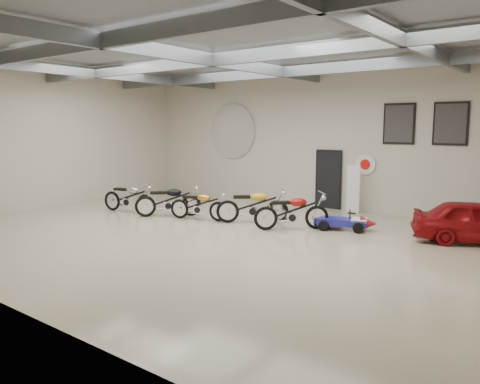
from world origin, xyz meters
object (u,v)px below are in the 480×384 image
Objects in this scene: banner_stand at (353,189)px; motorcycle_gold at (199,204)px; motorcycle_yellow at (252,205)px; motorcycle_red at (292,211)px; motorcycle_silver at (128,197)px; motorcycle_black at (168,200)px; go_kart at (347,220)px; vintage_car at (479,222)px.

motorcycle_gold is (-3.52, -4.08, -0.36)m from banner_stand.
motorcycle_yellow is 1.48m from motorcycle_red.
motorcycle_yellow is (1.66, 0.67, 0.06)m from motorcycle_gold.
motorcycle_gold is 1.79m from motorcycle_yellow.
banner_stand is 7.88m from motorcycle_silver.
banner_stand is 6.38m from motorcycle_black.
banner_stand is at bearing 40.35° from motorcycle_red.
motorcycle_black is 1.25× the size of go_kart.
banner_stand is 4.74m from vintage_car.
motorcycle_silver is 11.05m from vintage_car.
motorcycle_black is 1.09× the size of motorcycle_gold.
motorcycle_red is at bearing -40.40° from motorcycle_yellow.
motorcycle_yellow is at bearing 133.04° from motorcycle_red.
go_kart is at bearing -8.79° from motorcycle_red.
go_kart is at bearing -68.18° from banner_stand.
motorcycle_yellow reaches higher than motorcycle_silver.
go_kart is at bearing 6.04° from motorcycle_silver.
motorcycle_silver is 7.63m from go_kart.
motorcycle_gold is 3.19m from motorcycle_red.
motorcycle_black is 3.01m from motorcycle_yellow.
motorcycle_red is 4.97m from vintage_car.
motorcycle_yellow is 0.68× the size of vintage_car.
motorcycle_yellow is at bearing -117.26° from banner_stand.
motorcycle_silver is at bearing 173.16° from motorcycle_gold.
banner_stand is 3.54m from motorcycle_red.
go_kart is (0.96, -2.57, -0.56)m from banner_stand.
motorcycle_gold is (2.88, 0.51, -0.04)m from motorcycle_silver.
motorcycle_yellow is 6.36m from vintage_car.
motorcycle_gold is at bearing 82.93° from vintage_car.
motorcycle_red is at bearing -33.72° from motorcycle_black.
motorcycle_gold is at bearing -35.50° from motorcycle_black.
motorcycle_gold is 0.60× the size of vintage_car.
banner_stand reaches higher than vintage_car.
motorcycle_red is at bearing -163.87° from go_kart.
motorcycle_yellow is 1.28× the size of go_kart.
motorcycle_yellow is at bearing 178.04° from go_kart.
banner_stand is 0.53× the size of vintage_car.
motorcycle_red is 1.25× the size of go_kart.
motorcycle_red reaches higher than motorcycle_black.
motorcycle_black is at bearing 159.39° from motorcycle_yellow.
motorcycle_silver is at bearing 157.61° from motorcycle_yellow.
motorcycle_black is at bearing -136.81° from banner_stand.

